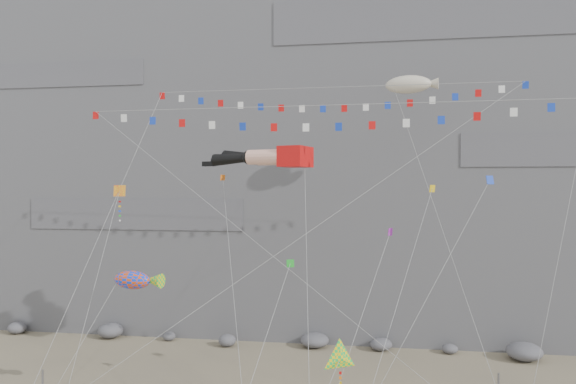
# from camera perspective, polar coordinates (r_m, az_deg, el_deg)

# --- Properties ---
(cliff) EXTENTS (80.00, 28.00, 50.00)m
(cliff) POSITION_cam_1_polar(r_m,az_deg,el_deg) (67.03, 4.20, 9.34)
(cliff) COLOR slate
(cliff) RESTS_ON ground
(talus_boulders) EXTENTS (60.00, 3.00, 1.20)m
(talus_boulders) POSITION_cam_1_polar(r_m,az_deg,el_deg) (53.22, 2.72, -14.86)
(talus_boulders) COLOR #5D5D62
(talus_boulders) RESTS_ON ground
(legs_kite) EXTENTS (10.13, 16.58, 21.82)m
(legs_kite) POSITION_cam_1_polar(r_m,az_deg,el_deg) (40.95, -2.15, 3.51)
(legs_kite) COLOR red
(legs_kite) RESTS_ON ground
(flag_banner_upper) EXTENTS (31.89, 14.99, 32.09)m
(flag_banner_upper) POSITION_cam_1_polar(r_m,az_deg,el_deg) (44.74, 4.61, 10.53)
(flag_banner_upper) COLOR red
(flag_banner_upper) RESTS_ON ground
(flag_banner_lower) EXTENTS (33.35, 6.53, 23.89)m
(flag_banner_lower) POSITION_cam_1_polar(r_m,az_deg,el_deg) (38.34, 3.52, 8.75)
(flag_banner_lower) COLOR red
(flag_banner_lower) RESTS_ON ground
(harlequin_kite) EXTENTS (1.82, 8.99, 16.46)m
(harlequin_kite) POSITION_cam_1_polar(r_m,az_deg,el_deg) (43.06, -16.76, 0.03)
(harlequin_kite) COLOR red
(harlequin_kite) RESTS_ON ground
(fish_windsock) EXTENTS (6.81, 4.76, 10.61)m
(fish_windsock) POSITION_cam_1_polar(r_m,az_deg,el_deg) (37.79, -15.57, -8.62)
(fish_windsock) COLOR #E1430B
(fish_windsock) RESTS_ON ground
(delta_kite) EXTENTS (3.55, 6.15, 7.84)m
(delta_kite) POSITION_cam_1_polar(r_m,az_deg,el_deg) (32.45, 5.32, -16.51)
(delta_kite) COLOR yellow
(delta_kite) RESTS_ON ground
(blimp_windsock) EXTENTS (7.56, 16.22, 28.01)m
(blimp_windsock) POSITION_cam_1_polar(r_m,az_deg,el_deg) (47.21, 12.13, 10.58)
(blimp_windsock) COLOR beige
(blimp_windsock) RESTS_ON ground
(small_kite_a) EXTENTS (5.82, 14.08, 21.14)m
(small_kite_a) POSITION_cam_1_polar(r_m,az_deg,el_deg) (43.26, -6.59, 0.83)
(small_kite_a) COLOR orange
(small_kite_a) RESTS_ON ground
(small_kite_b) EXTENTS (4.97, 10.92, 16.15)m
(small_kite_b) POSITION_cam_1_polar(r_m,az_deg,el_deg) (37.77, 10.24, -4.35)
(small_kite_b) COLOR purple
(small_kite_b) RESTS_ON ground
(small_kite_c) EXTENTS (2.76, 10.21, 13.78)m
(small_kite_c) POSITION_cam_1_polar(r_m,az_deg,el_deg) (36.79, 0.14, -7.54)
(small_kite_c) COLOR #189C21
(small_kite_c) RESTS_ON ground
(small_kite_d) EXTENTS (6.17, 14.16, 20.60)m
(small_kite_d) POSITION_cam_1_polar(r_m,az_deg,el_deg) (40.18, 14.32, -0.08)
(small_kite_d) COLOR yellow
(small_kite_d) RESTS_ON ground
(small_kite_e) EXTENTS (9.50, 7.10, 18.62)m
(small_kite_e) POSITION_cam_1_polar(r_m,az_deg,el_deg) (35.90, 19.63, 0.75)
(small_kite_e) COLOR #1435B2
(small_kite_e) RESTS_ON ground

